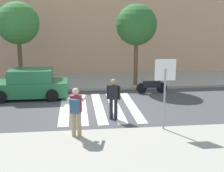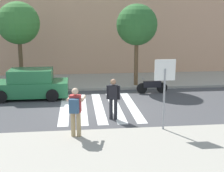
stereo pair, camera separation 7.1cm
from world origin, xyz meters
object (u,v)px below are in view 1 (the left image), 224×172
object	(u,v)px
stop_sign	(165,79)
motorcycle	(152,86)
photographer_with_backpack	(76,108)
street_tree_center	(136,25)
street_tree_west	(18,23)
pedestrian_crossing	(113,97)
parked_car_green	(29,85)

from	to	relation	value
stop_sign	motorcycle	distance (m)	6.33
photographer_with_backpack	street_tree_center	bearing A→B (deg)	65.61
motorcycle	street_tree_center	world-z (taller)	street_tree_center
stop_sign	street_tree_west	xyz separation A→B (m)	(-6.48, 8.48, 1.80)
pedestrian_crossing	street_tree_west	size ratio (longest dim) A/B	0.35
street_tree_west	stop_sign	bearing A→B (deg)	-52.62
stop_sign	photographer_with_backpack	bearing A→B (deg)	-173.09
motorcycle	street_tree_center	size ratio (longest dim) A/B	0.36
stop_sign	street_tree_west	distance (m)	10.82
photographer_with_backpack	street_tree_center	xyz separation A→B (m)	(3.65, 8.05, 2.57)
parked_car_green	street_tree_west	bearing A→B (deg)	107.15
parked_car_green	stop_sign	bearing A→B (deg)	-45.50
parked_car_green	street_tree_center	bearing A→B (deg)	17.68
photographer_with_backpack	street_tree_center	world-z (taller)	street_tree_center
parked_car_green	street_tree_center	size ratio (longest dim) A/B	0.85
parked_car_green	street_tree_west	size ratio (longest dim) A/B	0.82
stop_sign	pedestrian_crossing	bearing A→B (deg)	133.60
parked_car_green	motorcycle	world-z (taller)	parked_car_green
pedestrian_crossing	street_tree_center	world-z (taller)	street_tree_center
photographer_with_backpack	parked_car_green	size ratio (longest dim) A/B	0.42
street_tree_center	motorcycle	bearing A→B (deg)	-69.45
pedestrian_crossing	parked_car_green	world-z (taller)	pedestrian_crossing
street_tree_center	street_tree_west	bearing A→B (deg)	173.27
photographer_with_backpack	parked_car_green	bearing A→B (deg)	111.53
pedestrian_crossing	motorcycle	bearing A→B (deg)	57.80
motorcycle	street_tree_center	bearing A→B (deg)	110.55
stop_sign	pedestrian_crossing	distance (m)	2.62
pedestrian_crossing	parked_car_green	size ratio (longest dim) A/B	0.42
pedestrian_crossing	street_tree_west	world-z (taller)	street_tree_west
parked_car_green	motorcycle	size ratio (longest dim) A/B	2.33
motorcycle	street_tree_center	distance (m)	3.76
stop_sign	motorcycle	world-z (taller)	stop_sign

